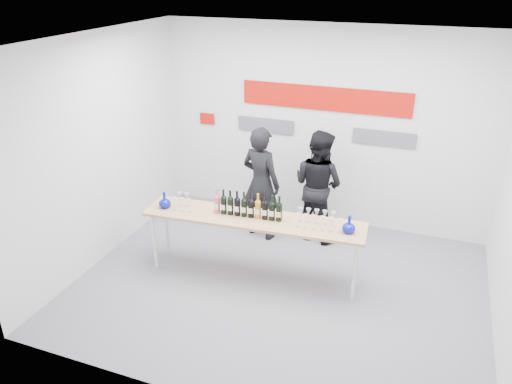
% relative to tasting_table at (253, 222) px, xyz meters
% --- Properties ---
extents(ground, '(5.00, 5.00, 0.00)m').
position_rel_tasting_table_xyz_m(ground, '(0.40, -0.11, -0.78)').
color(ground, slate).
rests_on(ground, ground).
extents(back_wall, '(5.00, 0.04, 3.00)m').
position_rel_tasting_table_xyz_m(back_wall, '(0.40, 1.89, 0.72)').
color(back_wall, silver).
rests_on(back_wall, ground).
extents(signage, '(3.38, 0.02, 0.79)m').
position_rel_tasting_table_xyz_m(signage, '(0.34, 1.86, 1.03)').
color(signage, '#B31007').
rests_on(signage, back_wall).
extents(tasting_table, '(2.83, 0.77, 0.84)m').
position_rel_tasting_table_xyz_m(tasting_table, '(0.00, 0.00, 0.00)').
color(tasting_table, tan).
rests_on(tasting_table, ground).
extents(wine_bottles, '(0.89, 0.14, 0.33)m').
position_rel_tasting_table_xyz_m(wine_bottles, '(-0.08, 0.01, 0.23)').
color(wine_bottles, '#CC5966').
rests_on(wine_bottles, tasting_table).
extents(decanter_left, '(0.16, 0.16, 0.21)m').
position_rel_tasting_table_xyz_m(decanter_left, '(-1.18, -0.13, 0.17)').
color(decanter_left, '#081199').
rests_on(decanter_left, tasting_table).
extents(decanter_right, '(0.16, 0.16, 0.21)m').
position_rel_tasting_table_xyz_m(decanter_right, '(1.18, 0.05, 0.17)').
color(decanter_right, '#081199').
rests_on(decanter_right, tasting_table).
extents(glasses_left, '(0.28, 0.23, 0.18)m').
position_rel_tasting_table_xyz_m(glasses_left, '(-0.94, -0.09, 0.16)').
color(glasses_left, silver).
rests_on(glasses_left, tasting_table).
extents(glasses_right, '(0.57, 0.25, 0.18)m').
position_rel_tasting_table_xyz_m(glasses_right, '(0.80, 0.05, 0.16)').
color(glasses_right, silver).
rests_on(glasses_right, tasting_table).
extents(presenter_left, '(0.70, 0.55, 1.69)m').
position_rel_tasting_table_xyz_m(presenter_left, '(-0.27, 1.03, 0.07)').
color(presenter_left, black).
rests_on(presenter_left, ground).
extents(presenter_right, '(0.97, 0.88, 1.64)m').
position_rel_tasting_table_xyz_m(presenter_right, '(0.50, 1.32, 0.04)').
color(presenter_right, black).
rests_on(presenter_right, ground).
extents(mic_stand, '(0.17, 0.17, 1.45)m').
position_rel_tasting_table_xyz_m(mic_stand, '(0.42, 1.18, -0.33)').
color(mic_stand, black).
rests_on(mic_stand, ground).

